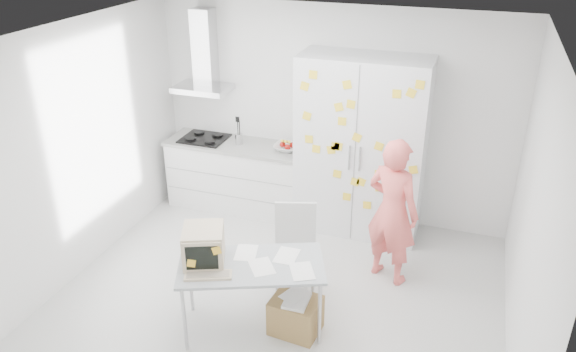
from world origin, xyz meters
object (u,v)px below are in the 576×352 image
(person, at_px, (392,211))
(cardboard_box, at_px, (296,315))
(chair, at_px, (295,245))
(desk, at_px, (221,255))

(person, height_order, cardboard_box, person)
(person, distance_m, cardboard_box, 1.49)
(person, relative_size, cardboard_box, 3.37)
(person, distance_m, chair, 1.08)
(desk, distance_m, cardboard_box, 0.93)
(person, height_order, chair, person)
(person, bearing_deg, chair, 55.00)
(person, bearing_deg, desk, 67.06)
(chair, relative_size, cardboard_box, 2.03)
(chair, bearing_deg, desk, -139.01)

